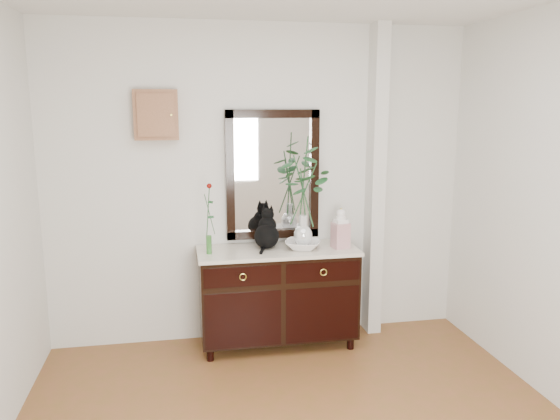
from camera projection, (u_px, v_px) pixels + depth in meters
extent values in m
cube|color=silver|center=(261.00, 186.00, 4.66)|extent=(3.60, 0.04, 2.70)
cube|color=silver|center=(375.00, 184.00, 4.77)|extent=(0.12, 0.20, 2.70)
cube|color=black|center=(278.00, 294.00, 4.61)|extent=(1.30, 0.50, 0.82)
cube|color=silver|center=(278.00, 251.00, 4.54)|extent=(1.33, 0.52, 0.03)
cube|color=black|center=(273.00, 175.00, 4.65)|extent=(0.80, 0.06, 1.10)
cube|color=white|center=(272.00, 175.00, 4.66)|extent=(0.66, 0.01, 0.96)
cube|color=brown|center=(156.00, 115.00, 4.35)|extent=(0.35, 0.10, 0.40)
imported|color=white|center=(303.00, 245.00, 4.53)|extent=(0.38, 0.38, 0.07)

